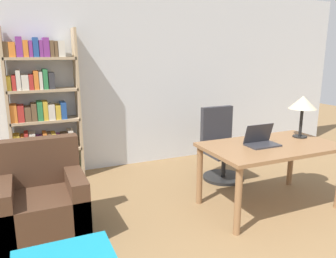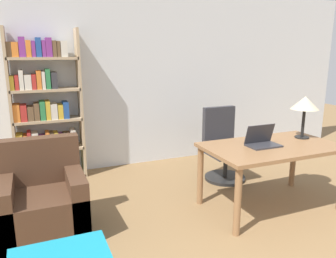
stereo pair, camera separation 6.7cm
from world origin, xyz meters
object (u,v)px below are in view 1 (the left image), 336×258
(desk, at_px, (271,153))
(office_chair, at_px, (221,148))
(armchair, at_px, (43,206))
(bookshelf, at_px, (41,114))
(table_lamp, at_px, (303,104))
(laptop, at_px, (261,141))

(desk, distance_m, office_chair, 1.01)
(desk, distance_m, armchair, 2.48)
(armchair, bearing_deg, bookshelf, 85.18)
(armchair, height_order, bookshelf, bookshelf)
(table_lamp, bearing_deg, armchair, 175.14)
(office_chair, bearing_deg, bookshelf, 158.29)
(laptop, height_order, bookshelf, bookshelf)
(laptop, distance_m, table_lamp, 0.77)
(armchair, bearing_deg, laptop, -8.56)
(table_lamp, bearing_deg, office_chair, 122.82)
(desk, relative_size, office_chair, 1.51)
(desk, height_order, armchair, armchair)
(laptop, height_order, table_lamp, table_lamp)
(table_lamp, height_order, bookshelf, bookshelf)
(laptop, xyz_separation_m, armchair, (-2.31, 0.35, -0.48))
(office_chair, relative_size, bookshelf, 0.49)
(desk, xyz_separation_m, armchair, (-2.43, 0.37, -0.33))
(desk, height_order, laptop, laptop)
(bookshelf, bearing_deg, table_lamp, -31.94)
(laptop, height_order, office_chair, office_chair)
(desk, xyz_separation_m, laptop, (-0.12, 0.03, 0.15))
(laptop, relative_size, bookshelf, 0.18)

